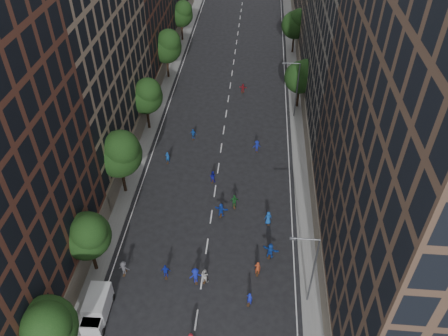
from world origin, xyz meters
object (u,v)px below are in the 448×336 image
Objects in this scene: cargo_van at (97,308)px; streetlamp_far at (296,87)px; skater_1 at (250,299)px; streetlamp_near at (311,268)px.

streetlamp_far is at bearing 60.38° from cargo_van.
skater_1 is at bearing 8.66° from cargo_van.
skater_1 is at bearing -99.13° from streetlamp_far.
skater_1 is at bearing -171.60° from streetlamp_near.
cargo_van is 14.46m from skater_1.
streetlamp_near and streetlamp_far have the same top height.
streetlamp_far reaches higher than skater_1.
streetlamp_near is 20.32m from cargo_van.
streetlamp_near is at bearing -150.16° from skater_1.
streetlamp_far is at bearing -77.68° from skater_1.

